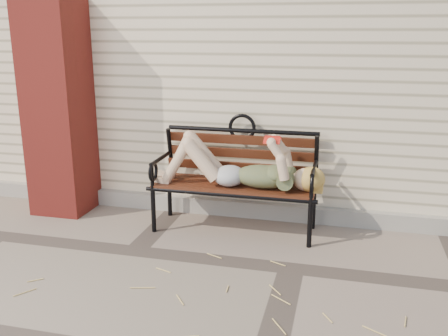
# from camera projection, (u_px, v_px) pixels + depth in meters

# --- Properties ---
(ground) EXTENTS (80.00, 80.00, 0.00)m
(ground) POSITION_uv_depth(u_px,v_px,m) (291.00, 268.00, 3.70)
(ground) COLOR gray
(ground) RESTS_ON ground
(house_wall) EXTENTS (8.00, 4.00, 3.00)m
(house_wall) POSITION_uv_depth(u_px,v_px,m) (324.00, 47.00, 6.10)
(house_wall) COLOR beige
(house_wall) RESTS_ON ground
(foundation_strip) EXTENTS (8.00, 0.10, 0.15)m
(foundation_strip) POSITION_uv_depth(u_px,v_px,m) (304.00, 214.00, 4.59)
(foundation_strip) COLOR #9D978E
(foundation_strip) RESTS_ON ground
(brick_pillar) EXTENTS (0.50, 0.50, 2.00)m
(brick_pillar) POSITION_uv_depth(u_px,v_px,m) (59.00, 108.00, 4.67)
(brick_pillar) COLOR #A12A24
(brick_pillar) RESTS_ON ground
(garden_bench) EXTENTS (1.53, 0.61, 0.99)m
(garden_bench) POSITION_uv_depth(u_px,v_px,m) (237.00, 167.00, 4.35)
(garden_bench) COLOR black
(garden_bench) RESTS_ON ground
(reading_woman) EXTENTS (1.44, 0.33, 0.45)m
(reading_woman) POSITION_uv_depth(u_px,v_px,m) (235.00, 167.00, 4.23)
(reading_woman) COLOR #0A394B
(reading_woman) RESTS_ON ground
(straw_scatter) EXTENTS (2.94, 1.79, 0.01)m
(straw_scatter) POSITION_uv_depth(u_px,v_px,m) (184.00, 316.00, 3.07)
(straw_scatter) COLOR tan
(straw_scatter) RESTS_ON ground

